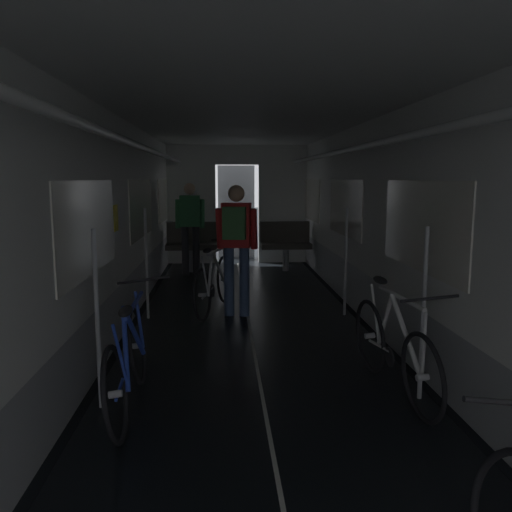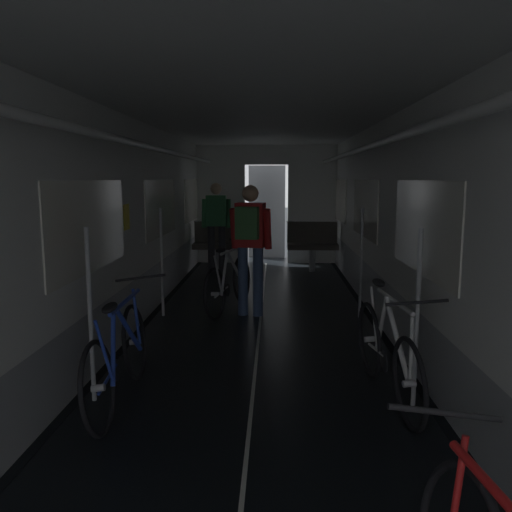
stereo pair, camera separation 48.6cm
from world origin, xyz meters
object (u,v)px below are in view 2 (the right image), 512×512
Objects in this scene: person_cyclist_aisle at (250,238)px; bicycle_silver_in_aisle at (229,283)px; bench_seat_far_left at (219,241)px; bicycle_white at (387,353)px; bicycle_blue at (119,357)px; person_standing_near_bench at (216,222)px; bench_seat_far_right at (312,242)px.

person_cyclist_aisle is 0.74m from bicycle_silver_in_aisle.
bicycle_silver_in_aisle is at bearing -81.30° from bench_seat_far_left.
bicycle_blue is at bearing -175.56° from bicycle_white.
bench_seat_far_left is at bearing 108.76° from bicycle_white.
person_standing_near_bench is (-1.98, 5.47, 0.59)m from bicycle_white.
bench_seat_far_left is 6.18m from bicycle_white.
bench_seat_far_right is 0.58× the size of bicycle_white.
person_standing_near_bench is at bearing 104.41° from person_cyclist_aisle.
person_cyclist_aisle is 3.06m from person_standing_near_bench.
bicycle_silver_in_aisle is (-1.33, -3.07, -0.18)m from bench_seat_far_right.
bicycle_white is at bearing -61.33° from bicycle_silver_in_aisle.
person_standing_near_bench is at bearing 88.53° from bicycle_blue.
person_cyclist_aisle is at bearing 115.96° from bicycle_white.
bicycle_blue reaches higher than bicycle_white.
person_standing_near_bench is at bearing -168.17° from bench_seat_far_right.
bicycle_silver_in_aisle is at bearing 78.22° from bicycle_blue.
bicycle_white is at bearing -88.19° from bench_seat_far_right.
bicycle_white is at bearing -71.24° from bench_seat_far_left.
person_cyclist_aisle is at bearing -77.12° from bench_seat_far_left.
bicycle_blue is 1.00× the size of person_standing_near_bench.
bench_seat_far_right is 0.58× the size of person_cyclist_aisle.
bicycle_white is at bearing 4.44° from bicycle_blue.
person_standing_near_bench reaches higher than bicycle_silver_in_aisle.
person_cyclist_aisle is 1.02× the size of bicycle_silver_in_aisle.
bicycle_blue is 1.00× the size of person_cyclist_aisle.
bench_seat_far_right is 1.88m from person_standing_near_bench.
bench_seat_far_left is 3.12m from bicycle_silver_in_aisle.
bench_seat_far_left is 0.55m from person_standing_near_bench.
person_standing_near_bench is (0.14, 5.63, 0.59)m from bicycle_blue.
person_cyclist_aisle is at bearing 71.31° from bicycle_blue.
bench_seat_far_right is at bearing 72.73° from person_cyclist_aisle.
person_standing_near_bench reaches higher than bicycle_blue.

